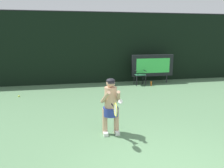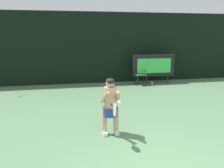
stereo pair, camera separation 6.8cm
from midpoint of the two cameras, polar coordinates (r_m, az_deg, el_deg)
backdrop_screen at (r=11.97m, az=-2.69°, el=8.93°), size 18.00×0.12×3.66m
scoreboard at (r=11.98m, az=10.52°, el=4.58°), size 2.20×0.21×1.50m
umpire_chair at (r=11.61m, az=7.32°, el=2.81°), size 0.52×0.44×1.08m
water_bottle at (r=11.50m, az=10.20°, el=0.11°), size 0.07×0.07×0.27m
tennis_player at (r=5.77m, az=-0.09°, el=-5.14°), size 0.52×0.59×1.46m
tennis_racket at (r=5.13m, az=1.01°, el=-6.37°), size 0.03×0.60×0.31m
tennis_ball_loose at (r=10.14m, az=-21.91°, el=-2.78°), size 0.07×0.07×0.07m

